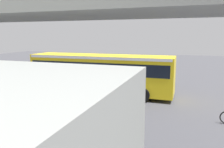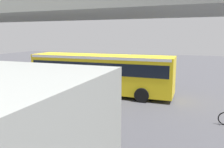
{
  "view_description": "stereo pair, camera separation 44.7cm",
  "coord_description": "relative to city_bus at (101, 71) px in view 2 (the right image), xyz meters",
  "views": [
    {
      "loc": [
        -6.66,
        17.27,
        4.65
      ],
      "look_at": [
        -0.94,
        0.41,
        1.6
      ],
      "focal_mm": 35.75,
      "sensor_mm": 36.0,
      "label": 1
    },
    {
      "loc": [
        -7.08,
        17.12,
        4.65
      ],
      "look_at": [
        -0.94,
        0.41,
        1.6
      ],
      "focal_mm": 35.75,
      "sensor_mm": 36.0,
      "label": 2
    }
  ],
  "objects": [
    {
      "name": "traffic_sign",
      "position": [
        -0.85,
        -5.65,
        0.01
      ],
      "size": [
        0.08,
        0.6,
        2.8
      ],
      "color": "slate",
      "rests_on": "ground"
    },
    {
      "name": "ground",
      "position": [
        0.1,
        -0.8,
        -1.88
      ],
      "size": [
        80.0,
        80.0,
        0.0
      ],
      "primitive_type": "plane",
      "color": "#424247"
    },
    {
      "name": "lane_dash_centre",
      "position": [
        4.1,
        -4.0,
        -1.88
      ],
      "size": [
        2.0,
        0.2,
        0.01
      ],
      "primitive_type": "cube",
      "color": "silver",
      "rests_on": "ground"
    },
    {
      "name": "lane_dash_left",
      "position": [
        0.1,
        -4.0,
        -1.88
      ],
      "size": [
        2.0,
        0.2,
        0.01
      ],
      "primitive_type": "cube",
      "color": "silver",
      "rests_on": "ground"
    },
    {
      "name": "city_bus",
      "position": [
        0.0,
        0.0,
        0.0
      ],
      "size": [
        11.54,
        2.85,
        3.15
      ],
      "color": "yellow",
      "rests_on": "ground"
    },
    {
      "name": "pedestrian",
      "position": [
        8.71,
        0.98,
        -1.0
      ],
      "size": [
        0.38,
        0.38,
        1.79
      ],
      "color": "#2D2D38",
      "rests_on": "ground"
    },
    {
      "name": "lane_dash_leftmost",
      "position": [
        -3.9,
        -4.0,
        -1.88
      ],
      "size": [
        2.0,
        0.2,
        0.01
      ],
      "primitive_type": "cube",
      "color": "silver",
      "rests_on": "ground"
    }
  ]
}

